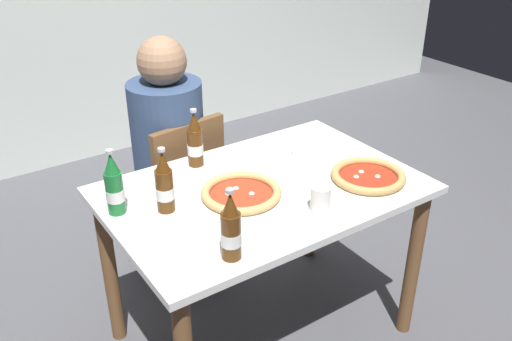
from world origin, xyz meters
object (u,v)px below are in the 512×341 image
(pizza_margherita_near, at_px, (368,177))
(chair_behind_table, at_px, (178,188))
(diner_seated, at_px, (170,166))
(beer_bottle_left, at_px, (164,185))
(beer_bottle_right, at_px, (231,229))
(beer_bottle_extra, at_px, (114,187))
(paper_cup, at_px, (321,199))
(napkin_with_cutlery, at_px, (270,150))
(beer_bottle_center, at_px, (195,142))
(dining_table_main, at_px, (263,212))
(pizza_marinara_far, at_px, (241,194))

(pizza_margherita_near, bearing_deg, chair_behind_table, 118.55)
(diner_seated, height_order, pizza_margherita_near, diner_seated)
(diner_seated, relative_size, pizza_margherita_near, 3.83)
(beer_bottle_left, bearing_deg, beer_bottle_right, -82.82)
(beer_bottle_right, relative_size, beer_bottle_extra, 1.00)
(beer_bottle_right, bearing_deg, paper_cup, 8.10)
(pizza_margherita_near, height_order, napkin_with_cutlery, pizza_margherita_near)
(beer_bottle_center, distance_m, beer_bottle_right, 0.66)
(beer_bottle_left, height_order, beer_bottle_extra, same)
(diner_seated, xyz_separation_m, beer_bottle_extra, (-0.45, -0.52, 0.27))
(dining_table_main, height_order, diner_seated, diner_seated)
(chair_behind_table, relative_size, beer_bottle_right, 3.44)
(pizza_marinara_far, relative_size, beer_bottle_center, 1.32)
(pizza_marinara_far, height_order, beer_bottle_extra, beer_bottle_extra)
(beer_bottle_right, distance_m, paper_cup, 0.42)
(chair_behind_table, xyz_separation_m, beer_bottle_center, (-0.05, -0.30, 0.37))
(pizza_marinara_far, xyz_separation_m, beer_bottle_extra, (-0.42, 0.17, 0.08))
(beer_bottle_right, xyz_separation_m, paper_cup, (0.41, 0.06, -0.06))
(napkin_with_cutlery, height_order, paper_cup, paper_cup)
(chair_behind_table, bearing_deg, dining_table_main, 88.83)
(beer_bottle_center, bearing_deg, pizza_margherita_near, -46.20)
(pizza_margherita_near, xyz_separation_m, napkin_with_cutlery, (-0.16, 0.44, -0.02))
(pizza_marinara_far, bearing_deg, diner_seated, 87.11)
(chair_behind_table, height_order, beer_bottle_extra, beer_bottle_extra)
(chair_behind_table, height_order, beer_bottle_center, beer_bottle_center)
(diner_seated, height_order, beer_bottle_left, diner_seated)
(beer_bottle_right, bearing_deg, dining_table_main, 42.61)
(pizza_margherita_near, height_order, beer_bottle_center, beer_bottle_center)
(dining_table_main, relative_size, pizza_margherita_near, 3.80)
(pizza_margherita_near, bearing_deg, beer_bottle_extra, 159.26)
(diner_seated, height_order, beer_bottle_right, diner_seated)
(pizza_marinara_far, relative_size, napkin_with_cutlery, 1.39)
(chair_behind_table, distance_m, beer_bottle_left, 0.73)
(chair_behind_table, height_order, diner_seated, diner_seated)
(diner_seated, bearing_deg, beer_bottle_left, -116.42)
(diner_seated, distance_m, pizza_marinara_far, 0.71)
(dining_table_main, distance_m, paper_cup, 0.31)
(beer_bottle_left, xyz_separation_m, napkin_with_cutlery, (0.59, 0.19, -0.10))
(beer_bottle_left, bearing_deg, diner_seated, 63.58)
(pizza_margherita_near, relative_size, beer_bottle_center, 1.28)
(dining_table_main, xyz_separation_m, beer_bottle_left, (-0.38, 0.06, 0.22))
(diner_seated, bearing_deg, paper_cup, -80.16)
(pizza_margherita_near, relative_size, pizza_marinara_far, 0.97)
(beer_bottle_center, relative_size, beer_bottle_right, 1.00)
(paper_cup, bearing_deg, chair_behind_table, 99.75)
(dining_table_main, height_order, napkin_with_cutlery, napkin_with_cutlery)
(paper_cup, bearing_deg, napkin_with_cutlery, 74.93)
(pizza_marinara_far, xyz_separation_m, napkin_with_cutlery, (0.33, 0.28, -0.02))
(beer_bottle_left, bearing_deg, pizza_marinara_far, -18.19)
(beer_bottle_extra, bearing_deg, paper_cup, -33.07)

